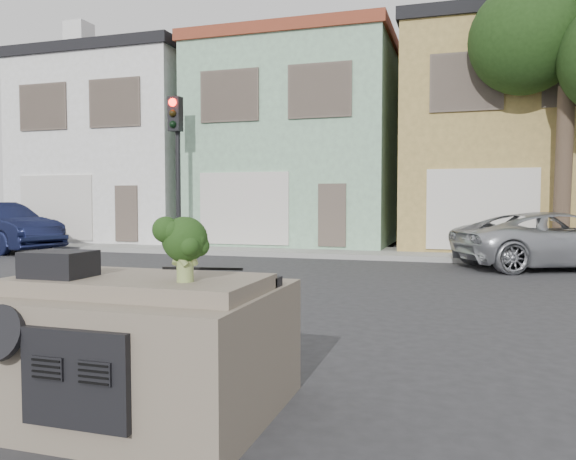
% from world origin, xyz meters
% --- Properties ---
extents(ground_plane, '(120.00, 120.00, 0.00)m').
position_xyz_m(ground_plane, '(0.00, 0.00, 0.00)').
color(ground_plane, '#303033').
rests_on(ground_plane, ground).
extents(sidewalk, '(40.00, 3.00, 0.15)m').
position_xyz_m(sidewalk, '(0.00, 10.50, 0.07)').
color(sidewalk, gray).
rests_on(sidewalk, ground).
extents(townhouse_white, '(7.20, 8.20, 7.55)m').
position_xyz_m(townhouse_white, '(-11.00, 14.50, 3.77)').
color(townhouse_white, white).
rests_on(townhouse_white, ground).
extents(townhouse_mint, '(7.20, 8.20, 7.55)m').
position_xyz_m(townhouse_mint, '(-3.50, 14.50, 3.77)').
color(townhouse_mint, '#8EBC99').
rests_on(townhouse_mint, ground).
extents(townhouse_tan, '(7.20, 8.20, 7.55)m').
position_xyz_m(townhouse_tan, '(4.00, 14.50, 3.77)').
color(townhouse_tan, tan).
rests_on(townhouse_tan, ground).
extents(silver_pickup, '(5.63, 4.18, 1.42)m').
position_xyz_m(silver_pickup, '(4.73, 8.52, 0.00)').
color(silver_pickup, '#B6B8BE').
rests_on(silver_pickup, ground).
extents(traffic_signal, '(0.40, 0.40, 5.10)m').
position_xyz_m(traffic_signal, '(-6.50, 9.50, 2.55)').
color(traffic_signal, black).
rests_on(traffic_signal, ground).
extents(tree_near, '(4.40, 4.00, 8.50)m').
position_xyz_m(tree_near, '(5.00, 9.80, 4.25)').
color(tree_near, '#1C3612').
rests_on(tree_near, ground).
extents(car_dashboard, '(2.00, 1.80, 1.12)m').
position_xyz_m(car_dashboard, '(0.00, -3.00, 0.56)').
color(car_dashboard, '#776B5A').
rests_on(car_dashboard, ground).
extents(instrument_hump, '(0.48, 0.38, 0.20)m').
position_xyz_m(instrument_hump, '(-0.58, -3.35, 1.22)').
color(instrument_hump, black).
rests_on(instrument_hump, car_dashboard).
extents(wiper_arm, '(0.69, 0.15, 0.02)m').
position_xyz_m(wiper_arm, '(0.28, -2.62, 1.13)').
color(wiper_arm, black).
rests_on(wiper_arm, car_dashboard).
extents(broccoli, '(0.53, 0.53, 0.48)m').
position_xyz_m(broccoli, '(0.47, -3.30, 1.36)').
color(broccoli, '#193210').
rests_on(broccoli, car_dashboard).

